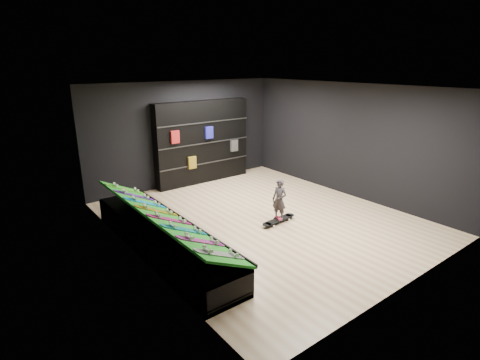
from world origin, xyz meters
TOP-DOWN VIEW (x-y plane):
  - floor at (0.00, 0.00)m, footprint 6.00×7.00m
  - ceiling at (0.00, 0.00)m, footprint 6.00×7.00m
  - wall_back at (0.00, 3.50)m, footprint 6.00×0.02m
  - wall_front at (0.00, -3.50)m, footprint 6.00×0.02m
  - wall_left at (-3.00, 0.00)m, footprint 0.02×7.00m
  - wall_right at (3.00, 0.00)m, footprint 0.02×7.00m
  - display_rack at (-2.55, 0.00)m, footprint 0.90×4.50m
  - turf_ramp at (-2.50, 0.00)m, footprint 0.92×4.50m
  - back_shelving at (0.47, 3.32)m, footprint 3.05×0.36m
  - floor_skateboard at (0.15, -0.40)m, footprint 1.00×0.31m
  - child at (0.15, -0.40)m, footprint 0.21×0.25m
  - display_board_0 at (-2.49, -1.90)m, footprint 0.93×0.22m
  - display_board_1 at (-2.49, -1.36)m, footprint 0.93×0.22m
  - display_board_2 at (-2.49, -0.81)m, footprint 0.93×0.22m
  - display_board_3 at (-2.49, -0.27)m, footprint 0.93×0.22m
  - display_board_4 at (-2.49, 0.27)m, footprint 0.93×0.22m
  - display_board_5 at (-2.49, 0.81)m, footprint 0.93×0.22m
  - display_board_6 at (-2.49, 1.36)m, footprint 0.93×0.22m
  - display_board_7 at (-2.49, 1.90)m, footprint 0.93×0.22m

SIDE VIEW (x-z plane):
  - floor at x=0.00m, z-range -0.01..0.01m
  - floor_skateboard at x=0.15m, z-range 0.00..0.09m
  - display_rack at x=-2.55m, z-range 0.00..0.50m
  - child at x=0.15m, z-range 0.09..0.66m
  - turf_ramp at x=-2.50m, z-range 0.48..0.94m
  - display_board_0 at x=-2.49m, z-range 0.49..0.99m
  - display_board_1 at x=-2.49m, z-range 0.49..0.99m
  - display_board_2 at x=-2.49m, z-range 0.49..0.99m
  - display_board_3 at x=-2.49m, z-range 0.49..0.99m
  - display_board_4 at x=-2.49m, z-range 0.49..0.99m
  - display_board_5 at x=-2.49m, z-range 0.49..0.99m
  - display_board_6 at x=-2.49m, z-range 0.49..0.99m
  - display_board_7 at x=-2.49m, z-range 0.49..0.99m
  - back_shelving at x=0.47m, z-range 0.00..2.44m
  - wall_back at x=0.00m, z-range 0.00..3.00m
  - wall_front at x=0.00m, z-range 0.00..3.00m
  - wall_left at x=-3.00m, z-range 0.00..3.00m
  - wall_right at x=3.00m, z-range 0.00..3.00m
  - ceiling at x=0.00m, z-range 3.00..3.00m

